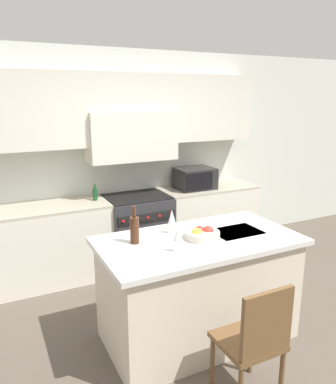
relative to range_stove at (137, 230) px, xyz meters
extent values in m
plane|color=brown|center=(0.00, -1.90, -0.46)|extent=(10.00, 10.00, 0.00)
cube|color=silver|center=(0.00, 0.36, 0.89)|extent=(10.00, 0.06, 2.70)
cube|color=silver|center=(0.00, 0.16, 1.52)|extent=(3.45, 0.34, 0.85)
cube|color=silver|center=(0.00, 0.13, 1.19)|extent=(1.10, 0.40, 0.60)
cube|color=silver|center=(-1.06, 0.02, -0.01)|extent=(1.33, 0.62, 0.89)
cube|color=#B2A893|center=(-1.06, 0.02, 0.44)|extent=(1.33, 0.62, 0.03)
cube|color=silver|center=(1.06, 0.02, -0.01)|extent=(1.33, 0.62, 0.89)
cube|color=#B2A893|center=(1.06, 0.02, 0.44)|extent=(1.33, 0.62, 0.03)
cube|color=#2D2D33|center=(0.00, 0.00, -0.01)|extent=(0.79, 0.66, 0.90)
cube|color=black|center=(0.00, 0.00, 0.45)|extent=(0.76, 0.61, 0.01)
cube|color=black|center=(0.00, -0.34, 0.28)|extent=(0.72, 0.02, 0.09)
cylinder|color=#B21E1E|center=(-0.31, -0.35, 0.28)|extent=(0.04, 0.02, 0.04)
cylinder|color=#B21E1E|center=(-0.15, -0.35, 0.28)|extent=(0.04, 0.02, 0.04)
cylinder|color=#B21E1E|center=(0.00, -0.35, 0.28)|extent=(0.04, 0.02, 0.04)
cylinder|color=#B21E1E|center=(0.15, -0.35, 0.28)|extent=(0.04, 0.02, 0.04)
cylinder|color=#B21E1E|center=(0.31, -0.35, 0.28)|extent=(0.04, 0.02, 0.04)
cube|color=black|center=(0.85, 0.02, 0.60)|extent=(0.50, 0.39, 0.28)
cube|color=black|center=(0.81, -0.18, 0.60)|extent=(0.39, 0.01, 0.23)
cube|color=beige|center=(-0.07, -1.65, -0.01)|extent=(1.63, 0.85, 0.90)
cube|color=silver|center=(-0.07, -1.65, 0.46)|extent=(1.73, 0.93, 0.04)
cube|color=#2D2D30|center=(0.32, -1.65, 0.48)|extent=(0.44, 0.32, 0.01)
cylinder|color=#B2B2B7|center=(0.32, -1.46, 0.49)|extent=(0.02, 0.02, 0.00)
cube|color=brown|center=(-0.12, -2.42, -0.01)|extent=(0.42, 0.40, 0.04)
cube|color=brown|center=(-0.12, -2.60, 0.24)|extent=(0.40, 0.04, 0.46)
cylinder|color=brown|center=(-0.30, -2.25, -0.24)|extent=(0.04, 0.04, 0.43)
cylinder|color=brown|center=(0.06, -2.25, -0.24)|extent=(0.04, 0.04, 0.43)
cylinder|color=brown|center=(0.06, -2.59, -0.24)|extent=(0.04, 0.04, 0.43)
cylinder|color=#422314|center=(-0.61, -1.50, 0.60)|extent=(0.08, 0.08, 0.22)
cylinder|color=#422314|center=(-0.61, -1.50, 0.76)|extent=(0.03, 0.03, 0.10)
cylinder|color=white|center=(-0.37, -1.82, 0.49)|extent=(0.06, 0.06, 0.01)
cylinder|color=white|center=(-0.37, -1.82, 0.54)|extent=(0.01, 0.01, 0.09)
cone|color=white|center=(-0.37, -1.82, 0.64)|extent=(0.07, 0.07, 0.12)
cylinder|color=white|center=(-0.23, -1.44, 0.49)|extent=(0.06, 0.06, 0.01)
cylinder|color=white|center=(-0.23, -1.44, 0.54)|extent=(0.01, 0.01, 0.09)
cone|color=white|center=(-0.23, -1.44, 0.64)|extent=(0.07, 0.07, 0.12)
cylinder|color=silver|center=(-0.05, -1.67, 0.52)|extent=(0.30, 0.30, 0.06)
sphere|color=gold|center=(-0.11, -1.67, 0.54)|extent=(0.10, 0.10, 0.10)
sphere|color=red|center=(0.01, -1.67, 0.54)|extent=(0.11, 0.11, 0.11)
sphere|color=red|center=(-0.05, -1.62, 0.54)|extent=(0.09, 0.09, 0.09)
cylinder|color=#194723|center=(-0.52, 0.03, 0.53)|extent=(0.06, 0.06, 0.14)
cylinder|color=#194723|center=(-0.52, 0.03, 0.63)|extent=(0.02, 0.02, 0.06)
camera|label=1|loc=(-1.64, -4.23, 1.67)|focal=35.00mm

